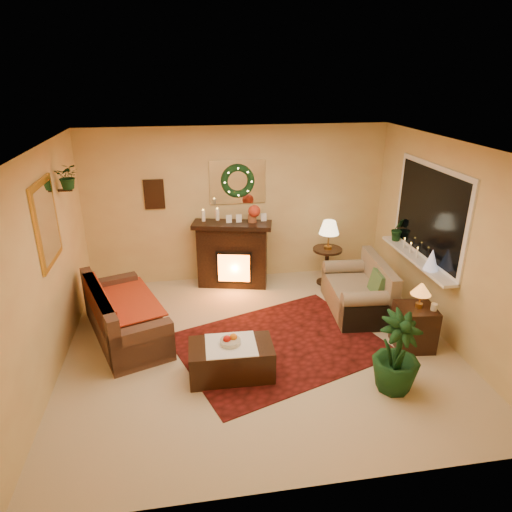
{
  "coord_description": "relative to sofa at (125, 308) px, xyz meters",
  "views": [
    {
      "loc": [
        -0.88,
        -5.08,
        3.4
      ],
      "look_at": [
        0.0,
        0.35,
        1.15
      ],
      "focal_mm": 32.0,
      "sensor_mm": 36.0,
      "label": 1
    }
  ],
  "objects": [
    {
      "name": "floor",
      "position": [
        1.76,
        -0.55,
        -0.43
      ],
      "size": [
        5.0,
        5.0,
        0.0
      ],
      "primitive_type": "plane",
      "color": "beige",
      "rests_on": "ground"
    },
    {
      "name": "ceiling",
      "position": [
        1.76,
        -0.55,
        2.17
      ],
      "size": [
        5.0,
        5.0,
        0.0
      ],
      "primitive_type": "plane",
      "color": "white",
      "rests_on": "ground"
    },
    {
      "name": "wall_back",
      "position": [
        1.76,
        1.7,
        0.87
      ],
      "size": [
        5.0,
        5.0,
        0.0
      ],
      "primitive_type": "plane",
      "color": "#EFD88C",
      "rests_on": "ground"
    },
    {
      "name": "wall_front",
      "position": [
        1.76,
        -2.8,
        0.87
      ],
      "size": [
        5.0,
        5.0,
        0.0
      ],
      "primitive_type": "plane",
      "color": "#EFD88C",
      "rests_on": "ground"
    },
    {
      "name": "wall_left",
      "position": [
        -0.74,
        -0.55,
        0.87
      ],
      "size": [
        4.5,
        4.5,
        0.0
      ],
      "primitive_type": "plane",
      "color": "#EFD88C",
      "rests_on": "ground"
    },
    {
      "name": "wall_right",
      "position": [
        4.26,
        -0.55,
        0.87
      ],
      "size": [
        4.5,
        4.5,
        0.0
      ],
      "primitive_type": "plane",
      "color": "#EFD88C",
      "rests_on": "ground"
    },
    {
      "name": "area_rug",
      "position": [
        2.02,
        -0.57,
        -0.42
      ],
      "size": [
        3.05,
        2.66,
        0.01
      ],
      "primitive_type": "cube",
      "rotation": [
        0.0,
        0.0,
        0.34
      ],
      "color": "#651502",
      "rests_on": "floor"
    },
    {
      "name": "sofa",
      "position": [
        0.0,
        0.0,
        0.0
      ],
      "size": [
        1.33,
        1.92,
        0.76
      ],
      "primitive_type": "cube",
      "rotation": [
        0.0,
        0.0,
        0.35
      ],
      "color": "brown",
      "rests_on": "floor"
    },
    {
      "name": "red_throw",
      "position": [
        -0.02,
        0.16,
        0.02
      ],
      "size": [
        0.82,
        1.33,
        0.02
      ],
      "primitive_type": "cube",
      "color": "red",
      "rests_on": "sofa"
    },
    {
      "name": "fireplace",
      "position": [
        1.62,
        1.38,
        0.12
      ],
      "size": [
        1.19,
        0.61,
        1.04
      ],
      "primitive_type": "cube",
      "rotation": [
        0.0,
        0.0,
        -0.23
      ],
      "color": "black",
      "rests_on": "floor"
    },
    {
      "name": "poinsettia",
      "position": [
        1.98,
        1.32,
        0.87
      ],
      "size": [
        0.2,
        0.2,
        0.2
      ],
      "primitive_type": "sphere",
      "color": "#B22F1A",
      "rests_on": "fireplace"
    },
    {
      "name": "mantel_candle_a",
      "position": [
        1.17,
        1.34,
        0.83
      ],
      "size": [
        0.06,
        0.06,
        0.18
      ],
      "primitive_type": "cylinder",
      "color": "white",
      "rests_on": "fireplace"
    },
    {
      "name": "mantel_candle_b",
      "position": [
        1.39,
        1.37,
        0.83
      ],
      "size": [
        0.06,
        0.06,
        0.19
      ],
      "primitive_type": "cylinder",
      "color": "beige",
      "rests_on": "fireplace"
    },
    {
      "name": "mantel_mirror",
      "position": [
        1.76,
        1.68,
        1.27
      ],
      "size": [
        0.92,
        0.02,
        0.72
      ],
      "primitive_type": "cube",
      "color": "white",
      "rests_on": "wall_back"
    },
    {
      "name": "wreath",
      "position": [
        1.76,
        1.64,
        1.29
      ],
      "size": [
        0.55,
        0.11,
        0.55
      ],
      "primitive_type": "torus",
      "rotation": [
        1.57,
        0.0,
        0.0
      ],
      "color": "#194719",
      "rests_on": "wall_back"
    },
    {
      "name": "wall_art",
      "position": [
        0.41,
        1.68,
        1.12
      ],
      "size": [
        0.32,
        0.03,
        0.48
      ],
      "primitive_type": "cube",
      "color": "#381E11",
      "rests_on": "wall_back"
    },
    {
      "name": "gold_mirror",
      "position": [
        -0.72,
        -0.25,
        1.32
      ],
      "size": [
        0.03,
        0.84,
        1.0
      ],
      "primitive_type": "cube",
      "color": "gold",
      "rests_on": "wall_left"
    },
    {
      "name": "hanging_plant",
      "position": [
        -0.58,
        0.5,
        1.54
      ],
      "size": [
        0.33,
        0.28,
        0.36
      ],
      "primitive_type": "imported",
      "color": "#194719",
      "rests_on": "wall_left"
    },
    {
      "name": "loveseat",
      "position": [
        3.37,
        0.2,
        -0.01
      ],
      "size": [
        0.88,
        1.4,
        0.78
      ],
      "primitive_type": "cube",
      "rotation": [
        0.0,
        0.0,
        -0.07
      ],
      "color": "tan",
      "rests_on": "floor"
    },
    {
      "name": "window_frame",
      "position": [
        4.25,
        0.0,
        1.12
      ],
      "size": [
        0.03,
        1.86,
        1.36
      ],
      "primitive_type": "cube",
      "color": "white",
      "rests_on": "wall_right"
    },
    {
      "name": "window_glass",
      "position": [
        4.23,
        0.0,
        1.12
      ],
      "size": [
        0.02,
        1.7,
        1.22
      ],
      "primitive_type": "cube",
      "color": "black",
      "rests_on": "wall_right"
    },
    {
      "name": "window_sill",
      "position": [
        4.14,
        0.0,
        0.44
      ],
      "size": [
        0.22,
        1.86,
        0.04
      ],
      "primitive_type": "cube",
      "color": "white",
      "rests_on": "wall_right"
    },
    {
      "name": "mini_tree",
      "position": [
        4.11,
        -0.44,
        0.61
      ],
      "size": [
        0.2,
        0.2,
        0.3
      ],
      "primitive_type": "cone",
      "color": "silver",
      "rests_on": "window_sill"
    },
    {
      "name": "sill_plant",
      "position": [
        4.18,
        0.72,
        0.65
      ],
      "size": [
        0.27,
        0.22,
        0.5
      ],
      "primitive_type": "imported",
      "color": "#113311",
      "rests_on": "window_sill"
    },
    {
      "name": "side_table_round",
      "position": [
        3.2,
        1.18,
        -0.11
      ],
      "size": [
        0.59,
        0.59,
        0.63
      ],
      "primitive_type": "cylinder",
      "rotation": [
        0.0,
        0.0,
        -0.26
      ],
      "color": "black",
      "rests_on": "floor"
    },
    {
      "name": "lamp_cream",
      "position": [
        3.2,
        1.17,
        0.45
      ],
      "size": [
        0.33,
        0.33,
        0.5
      ],
      "primitive_type": "cone",
      "color": "#FFE5A3",
      "rests_on": "side_table_round"
    },
    {
      "name": "end_table_square",
      "position": [
        3.75,
        -0.87,
        -0.16
      ],
      "size": [
        0.52,
        0.52,
        0.58
      ],
      "primitive_type": "cube",
      "rotation": [
        0.0,
        0.0,
        -0.11
      ],
      "color": "#331710",
      "rests_on": "floor"
    },
    {
      "name": "lamp_tiffany",
      "position": [
        3.76,
        -0.87,
        0.31
      ],
      "size": [
        0.26,
        0.26,
        0.37
      ],
      "primitive_type": "cone",
      "color": "#FFAC16",
      "rests_on": "end_table_square"
    },
    {
      "name": "coffee_table",
      "position": [
        1.32,
        -1.1,
        -0.22
      ],
      "size": [
        1.0,
        0.57,
        0.41
      ],
      "primitive_type": "cube",
      "rotation": [
        0.0,
        0.0,
        -0.03
      ],
      "color": "#391E18",
      "rests_on": "floor"
    },
    {
      "name": "fruit_bowl",
      "position": [
        1.31,
        -1.08,
        0.02
      ],
      "size": [
        0.24,
        0.24,
        0.06
      ],
      "primitive_type": "cylinder",
      "color": "#BABAA4",
      "rests_on": "coffee_table"
    },
    {
      "name": "floor_palm",
      "position": [
        3.12,
        -1.64,
        0.02
      ],
      "size": [
        2.07,
        2.07,
        2.84
      ],
      "primitive_type": "imported",
      "rotation": [
        0.0,
        0.0,
        0.38
      ],
      "color": "#173910",
      "rests_on": "floor"
    }
  ]
}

